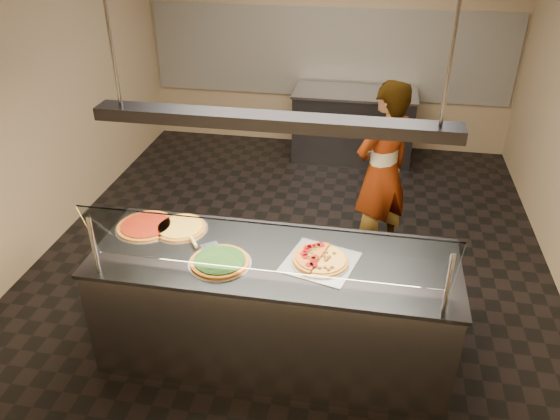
% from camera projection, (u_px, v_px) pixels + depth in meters
% --- Properties ---
extents(ground, '(5.00, 6.00, 0.02)m').
position_uv_depth(ground, '(292.00, 258.00, 5.50)').
color(ground, black).
rests_on(ground, ground).
extents(wall_back, '(5.00, 0.02, 3.00)m').
position_uv_depth(wall_back, '(330.00, 38.00, 7.30)').
color(wall_back, '#9A8163').
rests_on(wall_back, ground).
extents(wall_front, '(5.00, 0.02, 3.00)m').
position_uv_depth(wall_front, '(176.00, 376.00, 2.18)').
color(wall_front, '#9A8163').
rests_on(wall_front, ground).
extents(wall_left, '(0.02, 6.00, 3.00)m').
position_uv_depth(wall_left, '(31.00, 99.00, 5.13)').
color(wall_left, '#9A8163').
rests_on(wall_left, ground).
extents(tile_band, '(4.90, 0.02, 1.20)m').
position_uv_depth(tile_band, '(329.00, 53.00, 7.37)').
color(tile_band, silver).
rests_on(tile_band, wall_back).
extents(serving_counter, '(2.62, 0.94, 0.93)m').
position_uv_depth(serving_counter, '(274.00, 307.00, 4.12)').
color(serving_counter, '#B7B7BC').
rests_on(serving_counter, ground).
extents(sneeze_guard, '(2.38, 0.18, 0.54)m').
position_uv_depth(sneeze_guard, '(263.00, 249.00, 3.45)').
color(sneeze_guard, '#B7B7BC').
rests_on(sneeze_guard, serving_counter).
extents(perforated_tray, '(0.57, 0.57, 0.01)m').
position_uv_depth(perforated_tray, '(320.00, 261.00, 3.82)').
color(perforated_tray, silver).
rests_on(perforated_tray, serving_counter).
extents(half_pizza_pepperoni, '(0.29, 0.42, 0.05)m').
position_uv_depth(half_pizza_pepperoni, '(307.00, 256.00, 3.83)').
color(half_pizza_pepperoni, '#98531A').
rests_on(half_pizza_pepperoni, perforated_tray).
extents(half_pizza_sausage, '(0.29, 0.42, 0.04)m').
position_uv_depth(half_pizza_sausage, '(333.00, 260.00, 3.80)').
color(half_pizza_sausage, '#98531A').
rests_on(half_pizza_sausage, perforated_tray).
extents(pizza_spinach, '(0.45, 0.45, 0.03)m').
position_uv_depth(pizza_spinach, '(220.00, 261.00, 3.81)').
color(pizza_spinach, silver).
rests_on(pizza_spinach, serving_counter).
extents(pizza_cheese, '(0.42, 0.42, 0.03)m').
position_uv_depth(pizza_cheese, '(181.00, 227.00, 4.20)').
color(pizza_cheese, silver).
rests_on(pizza_cheese, serving_counter).
extents(pizza_tomato, '(0.47, 0.47, 0.03)m').
position_uv_depth(pizza_tomato, '(146.00, 226.00, 4.22)').
color(pizza_tomato, silver).
rests_on(pizza_tomato, serving_counter).
extents(pizza_spatula, '(0.27, 0.18, 0.02)m').
position_uv_depth(pizza_spatula, '(201.00, 243.00, 3.98)').
color(pizza_spatula, '#B7B7BC').
rests_on(pizza_spatula, pizza_spinach).
extents(prep_table, '(1.61, 0.74, 0.93)m').
position_uv_depth(prep_table, '(353.00, 125.00, 7.36)').
color(prep_table, '#333338').
rests_on(prep_table, ground).
extents(worker, '(0.76, 0.76, 1.78)m').
position_uv_depth(worker, '(382.00, 172.00, 5.15)').
color(worker, '#3A3343').
rests_on(worker, ground).
extents(heat_lamp_housing, '(2.30, 0.18, 0.08)m').
position_uv_depth(heat_lamp_housing, '(273.00, 121.00, 3.37)').
color(heat_lamp_housing, '#333338').
rests_on(heat_lamp_housing, ceiling).
extents(lamp_rod_left, '(0.02, 0.02, 1.01)m').
position_uv_depth(lamp_rod_left, '(108.00, 24.00, 3.26)').
color(lamp_rod_left, '#B7B7BC').
rests_on(lamp_rod_left, ceiling).
extents(lamp_rod_right, '(0.02, 0.02, 1.01)m').
position_uv_depth(lamp_rod_right, '(454.00, 38.00, 2.94)').
color(lamp_rod_right, '#B7B7BC').
rests_on(lamp_rod_right, ceiling).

